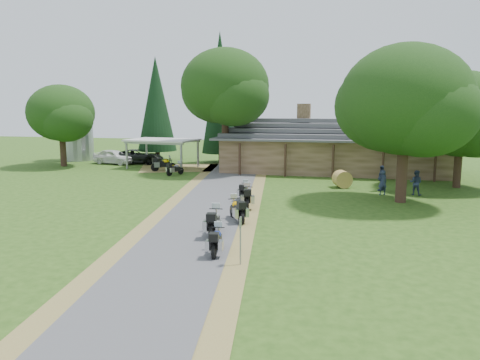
% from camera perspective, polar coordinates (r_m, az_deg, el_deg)
% --- Properties ---
extents(ground, '(120.00, 120.00, 0.00)m').
position_cam_1_polar(ground, '(22.02, -6.35, -6.89)').
color(ground, '#274814').
rests_on(ground, ground).
extents(driveway, '(51.95, 51.95, 0.00)m').
position_cam_1_polar(driveway, '(25.84, -4.49, -4.45)').
color(driveway, '#4F4F52').
rests_on(driveway, ground).
extents(lodge, '(21.40, 9.40, 4.90)m').
position_cam_1_polar(lodge, '(44.13, 11.50, 4.24)').
color(lodge, brown).
rests_on(lodge, ground).
extents(silo, '(3.58, 3.58, 6.89)m').
position_cam_1_polar(silo, '(54.95, -19.26, 5.88)').
color(silo, gray).
rests_on(silo, ground).
extents(carport, '(6.91, 5.02, 2.79)m').
position_cam_1_polar(carport, '(46.18, -9.38, 3.20)').
color(carport, silver).
rests_on(carport, ground).
extents(car_white_sedan, '(3.52, 6.15, 1.93)m').
position_cam_1_polar(car_white_sedan, '(50.31, -15.14, 2.99)').
color(car_white_sedan, white).
rests_on(car_white_sedan, ground).
extents(car_dark_suv, '(3.15, 6.08, 2.23)m').
position_cam_1_polar(car_dark_suv, '(50.11, -12.36, 3.24)').
color(car_dark_suv, black).
rests_on(car_dark_suv, ground).
extents(motorcycle_row_a, '(0.80, 1.83, 1.21)m').
position_cam_1_polar(motorcycle_row_a, '(19.32, -2.88, -7.25)').
color(motorcycle_row_a, navy).
rests_on(motorcycle_row_a, ground).
extents(motorcycle_row_b, '(0.91, 2.11, 1.40)m').
position_cam_1_polar(motorcycle_row_b, '(22.01, -3.17, -4.96)').
color(motorcycle_row_b, '#929499').
rests_on(motorcycle_row_b, ground).
extents(motorcycle_row_c, '(1.54, 2.02, 1.34)m').
position_cam_1_polar(motorcycle_row_c, '(24.62, -0.38, -3.50)').
color(motorcycle_row_c, '#EDA000').
rests_on(motorcycle_row_c, ground).
extents(motorcycle_row_d, '(1.12, 2.17, 1.42)m').
position_cam_1_polar(motorcycle_row_d, '(27.83, 0.90, -1.95)').
color(motorcycle_row_d, '#CB460B').
rests_on(motorcycle_row_d, ground).
extents(motorcycle_row_e, '(0.64, 1.78, 1.20)m').
position_cam_1_polar(motorcycle_row_e, '(30.33, 0.51, -1.24)').
color(motorcycle_row_e, black).
rests_on(motorcycle_row_e, ground).
extents(motorcycle_carport_a, '(2.08, 1.78, 1.43)m').
position_cam_1_polar(motorcycle_carport_a, '(43.99, -9.31, 2.01)').
color(motorcycle_carport_a, yellow).
rests_on(motorcycle_carport_a, ground).
extents(motorcycle_carport_b, '(1.25, 1.83, 1.20)m').
position_cam_1_polar(motorcycle_carport_b, '(41.24, -7.92, 1.42)').
color(motorcycle_carport_b, slate).
rests_on(motorcycle_carport_b, ground).
extents(person_a, '(0.68, 0.59, 2.02)m').
position_cam_1_polar(person_a, '(33.19, 16.99, -0.03)').
color(person_a, '#2A3652').
rests_on(person_a, ground).
extents(person_b, '(0.67, 0.58, 2.00)m').
position_cam_1_polar(person_b, '(33.86, 20.65, -0.06)').
color(person_b, '#2A3652').
rests_on(person_b, ground).
extents(person_c, '(0.69, 0.75, 2.15)m').
position_cam_1_polar(person_c, '(34.75, 16.92, 0.48)').
color(person_c, '#2A3652').
rests_on(person_c, ground).
extents(hay_bale, '(1.56, 1.49, 1.26)m').
position_cam_1_polar(hay_bale, '(35.48, 12.35, 0.11)').
color(hay_bale, '#AA843E').
rests_on(hay_bale, ground).
extents(sign_post, '(0.34, 0.06, 1.90)m').
position_cam_1_polar(sign_post, '(17.88, 0.05, -7.45)').
color(sign_post, gray).
rests_on(sign_post, ground).
extents(oak_lodge_left, '(7.89, 7.89, 12.51)m').
position_cam_1_polar(oak_lodge_left, '(42.44, -1.83, 9.38)').
color(oak_lodge_left, black).
rests_on(oak_lodge_left, ground).
extents(oak_lodge_right, '(7.30, 7.30, 8.74)m').
position_cam_1_polar(oak_lodge_right, '(37.87, 25.30, 5.70)').
color(oak_lodge_right, black).
rests_on(oak_lodge_right, ground).
extents(oak_driveway, '(8.02, 8.02, 10.31)m').
position_cam_1_polar(oak_driveway, '(30.68, 19.45, 6.92)').
color(oak_driveway, black).
rests_on(oak_driveway, ground).
extents(oak_silo, '(6.51, 6.51, 8.57)m').
position_cam_1_polar(oak_silo, '(49.84, -20.94, 6.48)').
color(oak_silo, black).
rests_on(oak_silo, ground).
extents(cedar_near, '(3.97, 3.97, 13.61)m').
position_cam_1_polar(cedar_near, '(49.80, -2.42, 9.96)').
color(cedar_near, black).
rests_on(cedar_near, ground).
extents(cedar_far, '(4.22, 4.22, 11.27)m').
position_cam_1_polar(cedar_far, '(52.27, -10.15, 8.51)').
color(cedar_far, black).
rests_on(cedar_far, ground).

